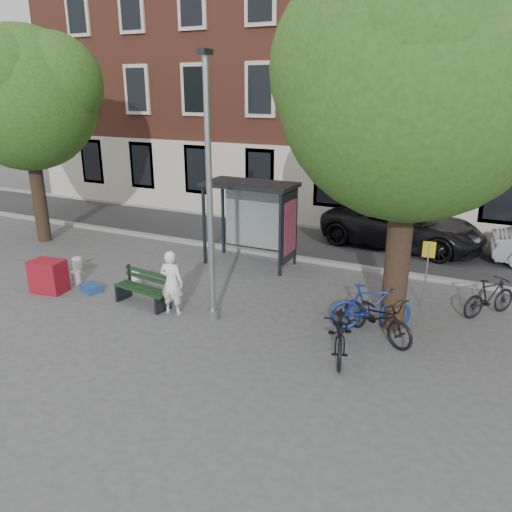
{
  "coord_description": "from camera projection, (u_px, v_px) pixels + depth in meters",
  "views": [
    {
      "loc": [
        5.79,
        -9.5,
        5.32
      ],
      "look_at": [
        0.68,
        1.01,
        1.4
      ],
      "focal_mm": 35.0,
      "sensor_mm": 36.0,
      "label": 1
    }
  ],
  "objects": [
    {
      "name": "bike_c",
      "position": [
        341.0,
        330.0,
        10.4
      ],
      "size": [
        1.28,
        2.18,
        1.08
      ],
      "primitive_type": "imported",
      "rotation": [
        0.0,
        0.0,
        0.29
      ],
      "color": "black",
      "rests_on": "ground"
    },
    {
      "name": "curb_far",
      "position": [
        328.0,
        228.0,
        19.85
      ],
      "size": [
        40.0,
        0.25,
        0.12
      ],
      "primitive_type": "cube",
      "color": "gray",
      "rests_on": "ground"
    },
    {
      "name": "red_stand",
      "position": [
        48.0,
        276.0,
        13.67
      ],
      "size": [
        0.97,
        0.71,
        0.9
      ],
      "primitive_type": "cube",
      "rotation": [
        0.0,
        0.0,
        0.12
      ],
      "color": "maroon",
      "rests_on": "ground"
    },
    {
      "name": "bike_a",
      "position": [
        377.0,
        317.0,
        11.08
      ],
      "size": [
        2.07,
        1.56,
        1.04
      ],
      "primitive_type": "imported",
      "rotation": [
        0.0,
        0.0,
        1.07
      ],
      "color": "black",
      "rests_on": "ground"
    },
    {
      "name": "notice_sign",
      "position": [
        428.0,
        262.0,
        12.32
      ],
      "size": [
        0.31,
        0.06,
        1.79
      ],
      "rotation": [
        0.0,
        0.0,
        0.11
      ],
      "color": "#9EA0A3",
      "rests_on": "ground"
    },
    {
      "name": "car_dark",
      "position": [
        402.0,
        226.0,
        17.51
      ],
      "size": [
        5.8,
        3.21,
        1.54
      ],
      "primitive_type": "imported",
      "rotation": [
        0.0,
        0.0,
        1.45
      ],
      "color": "black",
      "rests_on": "ground"
    },
    {
      "name": "bench",
      "position": [
        144.0,
        290.0,
        12.87
      ],
      "size": [
        1.71,
        0.75,
        0.85
      ],
      "rotation": [
        0.0,
        0.0,
        -0.13
      ],
      "color": "#1E2328",
      "rests_on": "ground"
    },
    {
      "name": "bus_shelter",
      "position": [
        263.0,
        206.0,
        15.34
      ],
      "size": [
        2.85,
        1.45,
        2.62
      ],
      "color": "#1E2328",
      "rests_on": "ground"
    },
    {
      "name": "bike_d",
      "position": [
        490.0,
        297.0,
        12.2
      ],
      "size": [
        1.41,
        1.53,
        0.98
      ],
      "primitive_type": "imported",
      "rotation": [
        0.0,
        0.0,
        2.43
      ],
      "color": "black",
      "rests_on": "ground"
    },
    {
      "name": "curb_near",
      "position": [
        290.0,
        257.0,
        16.44
      ],
      "size": [
        40.0,
        0.25,
        0.12
      ],
      "primitive_type": "cube",
      "color": "gray",
      "rests_on": "ground"
    },
    {
      "name": "painter",
      "position": [
        172.0,
        283.0,
        12.22
      ],
      "size": [
        0.64,
        0.47,
        1.63
      ],
      "primitive_type": "imported",
      "rotation": [
        0.0,
        0.0,
        3.28
      ],
      "color": "white",
      "rests_on": "ground"
    },
    {
      "name": "building_row",
      "position": [
        366.0,
        47.0,
        21.06
      ],
      "size": [
        30.0,
        8.0,
        14.0
      ],
      "primitive_type": "cube",
      "color": "brown",
      "rests_on": "ground"
    },
    {
      "name": "tree_right",
      "position": [
        415.0,
        73.0,
        9.93
      ],
      "size": [
        5.76,
        5.6,
        8.2
      ],
      "color": "black",
      "rests_on": "ground"
    },
    {
      "name": "road",
      "position": [
        311.0,
        243.0,
        18.16
      ],
      "size": [
        40.0,
        4.0,
        0.01
      ],
      "primitive_type": "cube",
      "color": "#28282B",
      "rests_on": "ground"
    },
    {
      "name": "ground",
      "position": [
        213.0,
        318.0,
        12.19
      ],
      "size": [
        90.0,
        90.0,
        0.0
      ],
      "primitive_type": "plane",
      "color": "#4C4C4F",
      "rests_on": "ground"
    },
    {
      "name": "blue_crate",
      "position": [
        91.0,
        288.0,
        13.78
      ],
      "size": [
        0.66,
        0.57,
        0.2
      ],
      "primitive_type": "cube",
      "rotation": [
        0.0,
        0.0,
        -0.36
      ],
      "color": "#1F4892",
      "rests_on": "ground"
    },
    {
      "name": "bucket_b",
      "position": [
        77.0,
        263.0,
        15.49
      ],
      "size": [
        0.29,
        0.29,
        0.36
      ],
      "primitive_type": "cylinder",
      "rotation": [
        0.0,
        0.0,
        0.02
      ],
      "color": "white",
      "rests_on": "ground"
    },
    {
      "name": "bucket_a",
      "position": [
        76.0,
        277.0,
        14.34
      ],
      "size": [
        0.34,
        0.34,
        0.36
      ],
      "primitive_type": "cylinder",
      "rotation": [
        0.0,
        0.0,
        -0.26
      ],
      "color": "silver",
      "rests_on": "ground"
    },
    {
      "name": "bike_b",
      "position": [
        371.0,
        307.0,
        11.47
      ],
      "size": [
        1.91,
        1.33,
        1.13
      ],
      "primitive_type": "imported",
      "rotation": [
        0.0,
        0.0,
        2.05
      ],
      "color": "navy",
      "rests_on": "ground"
    },
    {
      "name": "bucket_c",
      "position": [
        136.0,
        278.0,
        14.3
      ],
      "size": [
        0.29,
        0.29,
        0.36
      ],
      "primitive_type": "cylinder",
      "rotation": [
        0.0,
        0.0,
        0.03
      ],
      "color": "white",
      "rests_on": "ground"
    },
    {
      "name": "tree_left",
      "position": [
        22.0,
        92.0,
        16.72
      ],
      "size": [
        5.18,
        4.86,
        7.4
      ],
      "color": "black",
      "rests_on": "ground"
    },
    {
      "name": "lamppost",
      "position": [
        210.0,
        207.0,
        11.31
      ],
      "size": [
        0.28,
        0.35,
        6.11
      ],
      "color": "#9EA0A3",
      "rests_on": "ground"
    }
  ]
}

